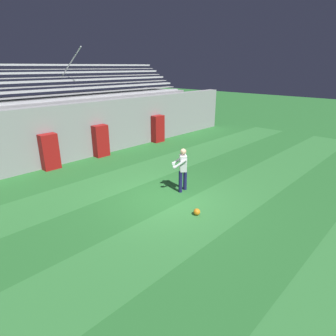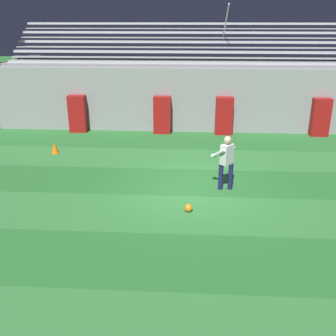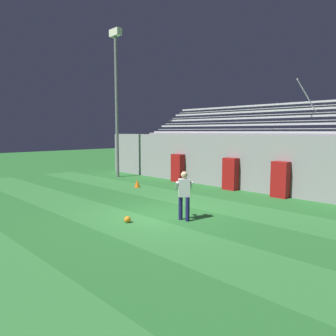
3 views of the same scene
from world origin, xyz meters
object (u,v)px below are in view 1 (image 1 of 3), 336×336
object	(u,v)px
goalkeeper	(183,167)
padding_pillar_gate_left	(50,152)
padding_pillar_gate_right	(101,141)
soccer_ball	(197,212)
padding_pillar_far_right	(158,129)

from	to	relation	value
goalkeeper	padding_pillar_gate_left	bearing A→B (deg)	111.50
padding_pillar_gate_right	soccer_ball	size ratio (longest dim) A/B	7.47
padding_pillar_gate_left	padding_pillar_far_right	size ratio (longest dim) A/B	1.00
padding_pillar_far_right	goalkeeper	distance (m)	7.49
padding_pillar_gate_left	padding_pillar_gate_right	size ratio (longest dim) A/B	1.00
padding_pillar_gate_left	goalkeeper	size ratio (longest dim) A/B	0.98
padding_pillar_gate_right	goalkeeper	size ratio (longest dim) A/B	0.98
padding_pillar_gate_left	goalkeeper	distance (m)	6.41
padding_pillar_gate_right	soccer_ball	distance (m)	7.70
soccer_ball	padding_pillar_gate_left	bearing A→B (deg)	99.54
goalkeeper	soccer_ball	size ratio (longest dim) A/B	7.59
padding_pillar_gate_left	padding_pillar_far_right	bearing A→B (deg)	0.00
padding_pillar_gate_left	soccer_ball	size ratio (longest dim) A/B	7.47
padding_pillar_far_right	goalkeeper	world-z (taller)	goalkeeper
padding_pillar_far_right	padding_pillar_gate_right	bearing A→B (deg)	180.00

